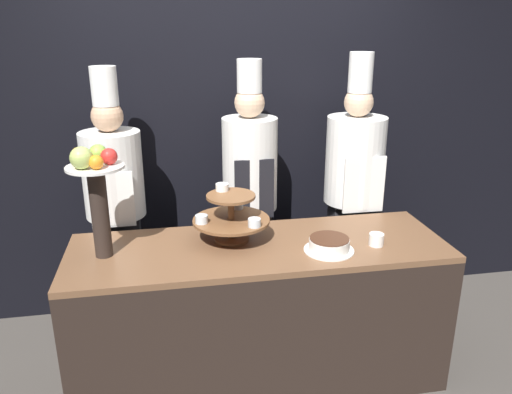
# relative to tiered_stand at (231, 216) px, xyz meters

# --- Properties ---
(wall_back) EXTENTS (10.00, 0.06, 2.80)m
(wall_back) POSITION_rel_tiered_stand_xyz_m (0.14, 0.86, 0.39)
(wall_back) COLOR black
(wall_back) RESTS_ON ground_plane
(buffet_counter) EXTENTS (2.10, 0.69, 0.86)m
(buffet_counter) POSITION_rel_tiered_stand_xyz_m (0.14, -0.10, -0.58)
(buffet_counter) COLOR black
(buffet_counter) RESTS_ON ground_plane
(tiered_stand) EXTENTS (0.44, 0.44, 0.31)m
(tiered_stand) POSITION_rel_tiered_stand_xyz_m (0.00, 0.00, 0.00)
(tiered_stand) COLOR brown
(tiered_stand) RESTS_ON buffet_counter
(fruit_pedestal) EXTENTS (0.29, 0.29, 0.61)m
(fruit_pedestal) POSITION_rel_tiered_stand_xyz_m (-0.70, -0.08, 0.26)
(fruit_pedestal) COLOR #2D231E
(fruit_pedestal) RESTS_ON buffet_counter
(cake_round) EXTENTS (0.27, 0.27, 0.08)m
(cake_round) POSITION_rel_tiered_stand_xyz_m (0.50, -0.24, -0.11)
(cake_round) COLOR white
(cake_round) RESTS_ON buffet_counter
(cup_white) EXTENTS (0.08, 0.08, 0.07)m
(cup_white) POSITION_rel_tiered_stand_xyz_m (0.78, -0.22, -0.11)
(cup_white) COLOR white
(cup_white) RESTS_ON buffet_counter
(chef_left) EXTENTS (0.37, 0.37, 1.80)m
(chef_left) POSITION_rel_tiered_stand_xyz_m (-0.67, 0.48, -0.03)
(chef_left) COLOR #28282D
(chef_left) RESTS_ON ground_plane
(chef_center_left) EXTENTS (0.35, 0.35, 1.83)m
(chef_center_left) POSITION_rel_tiered_stand_xyz_m (0.19, 0.48, -0.00)
(chef_center_left) COLOR #38332D
(chef_center_left) RESTS_ON ground_plane
(chef_center_right) EXTENTS (0.39, 0.39, 1.87)m
(chef_center_right) POSITION_rel_tiered_stand_xyz_m (0.91, 0.48, -0.01)
(chef_center_right) COLOR #28282D
(chef_center_right) RESTS_ON ground_plane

